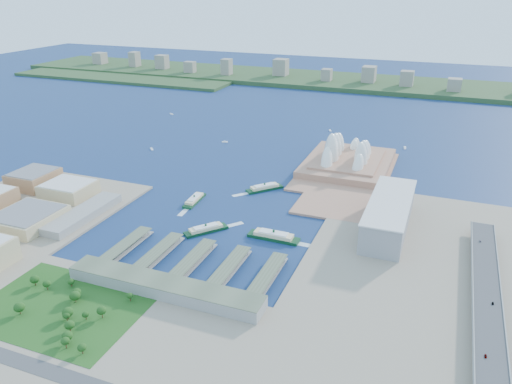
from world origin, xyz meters
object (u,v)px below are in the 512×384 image
at_px(car_b, 493,303).
at_px(ferry_b, 265,186).
at_px(car_a, 486,356).
at_px(ferry_d, 274,234).
at_px(car_c, 480,241).
at_px(ferry_a, 194,198).
at_px(opera_house, 349,149).
at_px(ferry_c, 206,228).
at_px(toaster_building, 389,215).

bearing_deg(car_b, ferry_b, 144.96).
height_order(ferry_b, car_a, car_a).
bearing_deg(car_b, ferry_d, 163.22).
bearing_deg(car_c, ferry_b, -16.58).
xyz_separation_m(ferry_a, ferry_d, (135.84, -60.66, 0.97)).
xyz_separation_m(opera_house, car_c, (191.00, -220.10, -16.55)).
distance_m(ferry_c, car_b, 316.46).
distance_m(opera_house, ferry_b, 166.19).
bearing_deg(car_a, ferry_b, 135.40).
bearing_deg(ferry_d, car_b, -105.96).
bearing_deg(ferry_a, toaster_building, -1.49).
bearing_deg(ferry_c, ferry_d, -131.89).
bearing_deg(car_c, ferry_a, -1.63).
relative_size(ferry_a, car_a, 12.47).
relative_size(ferry_a, ferry_c, 0.95).
bearing_deg(ferry_b, car_c, 25.11).
bearing_deg(toaster_building, car_b, -52.06).
xyz_separation_m(ferry_d, car_b, (229.50, -69.22, 9.70)).
relative_size(toaster_building, car_a, 37.91).
xyz_separation_m(ferry_b, car_a, (282.88, -278.96, 10.37)).
distance_m(toaster_building, ferry_a, 257.01).
relative_size(opera_house, toaster_building, 1.16).
height_order(ferry_d, car_a, car_a).
xyz_separation_m(toaster_building, ferry_d, (-120.50, -70.61, -14.71)).
relative_size(toaster_building, car_b, 39.87).
height_order(toaster_building, ferry_a, toaster_building).
relative_size(ferry_d, car_a, 14.99).
distance_m(ferry_c, car_c, 309.78).
xyz_separation_m(ferry_b, ferry_c, (-20.26, -147.16, -0.08)).
bearing_deg(opera_house, toaster_building, -65.77).
distance_m(ferry_a, ferry_c, 90.98).
bearing_deg(ferry_d, toaster_building, -58.81).
bearing_deg(toaster_building, ferry_d, -149.63).
xyz_separation_m(ferry_b, car_b, (290.88, -203.96, 10.31)).
distance_m(opera_house, car_c, 291.89).
bearing_deg(opera_house, ferry_a, -128.39).
xyz_separation_m(opera_house, ferry_c, (-112.15, -283.03, -26.90)).
relative_size(ferry_c, ferry_d, 0.88).
bearing_deg(opera_house, car_c, -49.05).
xyz_separation_m(ferry_a, ferry_b, (74.45, 74.08, 0.36)).
height_order(toaster_building, ferry_c, toaster_building).
bearing_deg(ferry_a, car_a, -33.53).
relative_size(opera_house, ferry_c, 3.34).
bearing_deg(car_b, car_a, -96.09).
xyz_separation_m(toaster_building, car_b, (109.00, -139.82, -5.01)).
bearing_deg(car_c, ferry_d, 12.85).
height_order(toaster_building, car_a, toaster_building).
relative_size(ferry_d, car_c, 14.75).
distance_m(ferry_b, car_a, 397.43).
bearing_deg(car_c, toaster_building, -11.25).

